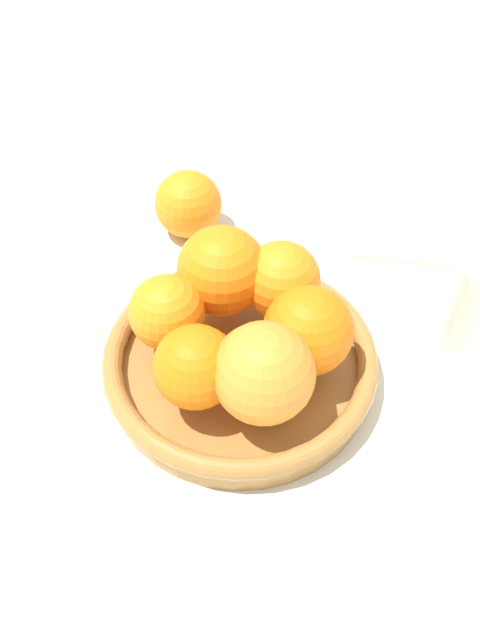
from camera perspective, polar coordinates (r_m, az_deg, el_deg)
The scene contains 5 objects.
ground_plane at distance 0.58m, azimuth 0.00°, elevation -4.87°, with size 4.00×4.00×0.00m, color silver.
fruit_bowl at distance 0.56m, azimuth 0.00°, elevation -3.75°, with size 0.25×0.25×0.04m.
orange_pile at distance 0.52m, azimuth 0.40°, elevation 0.05°, with size 0.19×0.18×0.08m.
stray_orange at distance 0.70m, azimuth -4.75°, elevation 10.50°, with size 0.07×0.07×0.07m, color orange.
napkin_folded at distance 0.76m, azimuth 16.39°, elevation 9.10°, with size 0.16×0.16×0.01m, color beige.
Camera 1 is at (0.28, 0.21, 0.46)m, focal length 35.00 mm.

